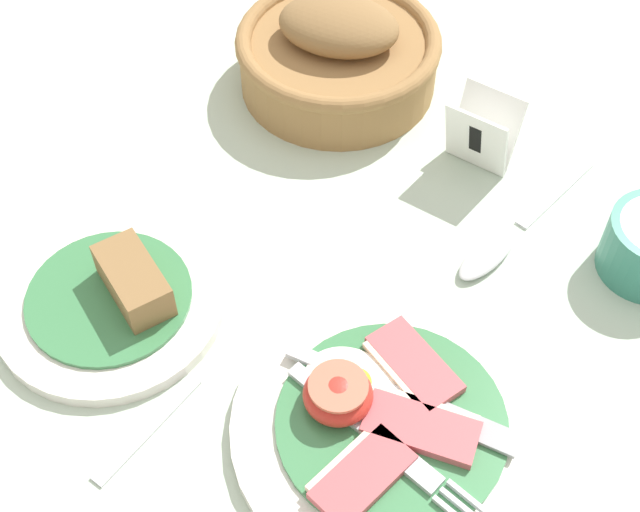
% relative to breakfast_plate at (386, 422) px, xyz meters
% --- Properties ---
extents(ground_plane, '(3.00, 3.00, 0.00)m').
position_rel_breakfast_plate_xyz_m(ground_plane, '(-0.06, 0.01, -0.01)').
color(ground_plane, '#B7CCB7').
extents(breakfast_plate, '(0.24, 0.24, 0.04)m').
position_rel_breakfast_plate_xyz_m(breakfast_plate, '(0.00, 0.00, 0.00)').
color(breakfast_plate, silver).
rests_on(breakfast_plate, ground_plane).
extents(bread_plate, '(0.19, 0.19, 0.05)m').
position_rel_breakfast_plate_xyz_m(bread_plate, '(-0.24, -0.02, 0.00)').
color(bread_plate, silver).
rests_on(bread_plate, ground_plane).
extents(bread_basket, '(0.20, 0.20, 0.09)m').
position_rel_breakfast_plate_xyz_m(bread_basket, '(-0.23, 0.31, 0.03)').
color(bread_basket, olive).
rests_on(bread_basket, ground_plane).
extents(number_card, '(0.06, 0.05, 0.07)m').
position_rel_breakfast_plate_xyz_m(number_card, '(-0.06, 0.29, 0.03)').
color(number_card, white).
rests_on(number_card, ground_plane).
extents(teaspoon_by_saucer, '(0.03, 0.19, 0.01)m').
position_rel_breakfast_plate_xyz_m(teaspoon_by_saucer, '(-0.16, -0.17, -0.01)').
color(teaspoon_by_saucer, silver).
rests_on(teaspoon_by_saucer, ground_plane).
extents(teaspoon_near_cup, '(0.06, 0.19, 0.01)m').
position_rel_breakfast_plate_xyz_m(teaspoon_near_cup, '(-0.00, 0.21, -0.01)').
color(teaspoon_near_cup, silver).
rests_on(teaspoon_near_cup, ground_plane).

